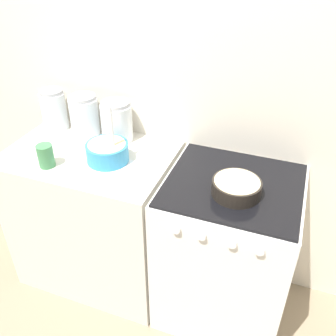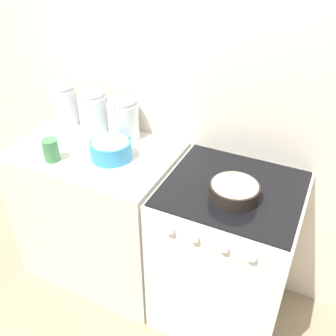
{
  "view_description": "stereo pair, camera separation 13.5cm",
  "coord_description": "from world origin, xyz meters",
  "px_view_note": "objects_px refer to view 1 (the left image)",
  "views": [
    {
      "loc": [
        0.55,
        -1.14,
        1.93
      ],
      "look_at": [
        0.03,
        0.24,
        0.94
      ],
      "focal_mm": 40.0,
      "sensor_mm": 36.0,
      "label": 1
    },
    {
      "loc": [
        0.67,
        -1.09,
        1.93
      ],
      "look_at": [
        0.03,
        0.24,
        0.94
      ],
      "focal_mm": 40.0,
      "sensor_mm": 36.0,
      "label": 2
    }
  ],
  "objects_px": {
    "baking_pan": "(236,187)",
    "storage_jar_left": "(55,112)",
    "storage_jar_middle": "(85,118)",
    "storage_jar_right": "(117,124)",
    "mixing_bowl": "(107,151)",
    "stove": "(226,250)",
    "tin_can": "(46,156)"
  },
  "relations": [
    {
      "from": "storage_jar_left",
      "to": "stove",
      "type": "bearing_deg",
      "value": -9.89
    },
    {
      "from": "stove",
      "to": "mixing_bowl",
      "type": "distance_m",
      "value": 0.82
    },
    {
      "from": "mixing_bowl",
      "to": "storage_jar_right",
      "type": "height_order",
      "value": "mixing_bowl"
    },
    {
      "from": "stove",
      "to": "storage_jar_right",
      "type": "bearing_deg",
      "value": 164.66
    },
    {
      "from": "storage_jar_right",
      "to": "storage_jar_middle",
      "type": "bearing_deg",
      "value": -180.0
    },
    {
      "from": "mixing_bowl",
      "to": "storage_jar_middle",
      "type": "distance_m",
      "value": 0.35
    },
    {
      "from": "mixing_bowl",
      "to": "stove",
      "type": "bearing_deg",
      "value": 3.0
    },
    {
      "from": "storage_jar_left",
      "to": "tin_can",
      "type": "relative_size",
      "value": 1.99
    },
    {
      "from": "mixing_bowl",
      "to": "tin_can",
      "type": "distance_m",
      "value": 0.3
    },
    {
      "from": "stove",
      "to": "storage_jar_left",
      "type": "xyz_separation_m",
      "value": [
        -1.11,
        0.19,
        0.54
      ]
    },
    {
      "from": "baking_pan",
      "to": "storage_jar_middle",
      "type": "height_order",
      "value": "storage_jar_middle"
    },
    {
      "from": "baking_pan",
      "to": "tin_can",
      "type": "height_order",
      "value": "tin_can"
    },
    {
      "from": "stove",
      "to": "storage_jar_left",
      "type": "relative_size",
      "value": 3.79
    },
    {
      "from": "mixing_bowl",
      "to": "tin_can",
      "type": "relative_size",
      "value": 2.64
    },
    {
      "from": "mixing_bowl",
      "to": "baking_pan",
      "type": "bearing_deg",
      "value": -3.57
    },
    {
      "from": "stove",
      "to": "baking_pan",
      "type": "bearing_deg",
      "value": -72.7
    },
    {
      "from": "stove",
      "to": "storage_jar_right",
      "type": "height_order",
      "value": "storage_jar_right"
    },
    {
      "from": "storage_jar_middle",
      "to": "storage_jar_right",
      "type": "xyz_separation_m",
      "value": [
        0.2,
        0.0,
        -0.0
      ]
    },
    {
      "from": "baking_pan",
      "to": "storage_jar_left",
      "type": "distance_m",
      "value": 1.17
    },
    {
      "from": "mixing_bowl",
      "to": "storage_jar_right",
      "type": "distance_m",
      "value": 0.24
    },
    {
      "from": "mixing_bowl",
      "to": "baking_pan",
      "type": "relative_size",
      "value": 1.4
    },
    {
      "from": "baking_pan",
      "to": "tin_can",
      "type": "xyz_separation_m",
      "value": [
        -0.94,
        -0.1,
        0.02
      ]
    },
    {
      "from": "storage_jar_left",
      "to": "storage_jar_middle",
      "type": "height_order",
      "value": "storage_jar_left"
    },
    {
      "from": "storage_jar_middle",
      "to": "storage_jar_right",
      "type": "distance_m",
      "value": 0.2
    },
    {
      "from": "storage_jar_left",
      "to": "storage_jar_right",
      "type": "relative_size",
      "value": 1.04
    },
    {
      "from": "baking_pan",
      "to": "storage_jar_left",
      "type": "relative_size",
      "value": 0.95
    },
    {
      "from": "storage_jar_middle",
      "to": "storage_jar_right",
      "type": "bearing_deg",
      "value": 0.0
    },
    {
      "from": "mixing_bowl",
      "to": "baking_pan",
      "type": "xyz_separation_m",
      "value": [
        0.67,
        -0.04,
        -0.02
      ]
    },
    {
      "from": "storage_jar_middle",
      "to": "tin_can",
      "type": "distance_m",
      "value": 0.37
    },
    {
      "from": "storage_jar_left",
      "to": "storage_jar_right",
      "type": "xyz_separation_m",
      "value": [
        0.4,
        0.0,
        -0.0
      ]
    },
    {
      "from": "tin_can",
      "to": "mixing_bowl",
      "type": "bearing_deg",
      "value": 28.22
    },
    {
      "from": "baking_pan",
      "to": "stove",
      "type": "bearing_deg",
      "value": 107.3
    }
  ]
}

